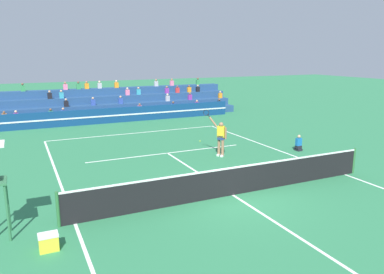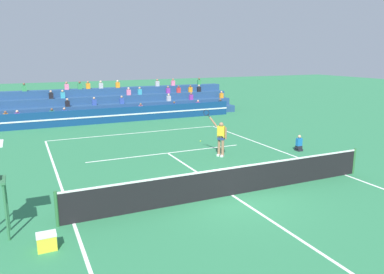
{
  "view_description": "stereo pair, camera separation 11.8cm",
  "coord_description": "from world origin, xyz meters",
  "px_view_note": "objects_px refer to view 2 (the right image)",
  "views": [
    {
      "loc": [
        -6.73,
        -10.86,
        4.99
      ],
      "look_at": [
        0.66,
        4.87,
        1.1
      ],
      "focal_mm": 35.0,
      "sensor_mm": 36.0,
      "label": 1
    },
    {
      "loc": [
        -6.63,
        -10.91,
        4.99
      ],
      "look_at": [
        0.66,
        4.87,
        1.1
      ],
      "focal_mm": 35.0,
      "sensor_mm": 36.0,
      "label": 2
    }
  ],
  "objects_px": {
    "tennis_player": "(221,137)",
    "tennis_ball": "(200,141)",
    "ball_kid_courtside": "(299,145)",
    "equipment_cooler": "(47,242)"
  },
  "relations": [
    {
      "from": "tennis_player",
      "to": "equipment_cooler",
      "type": "xyz_separation_m",
      "value": [
        -8.51,
        -6.09,
        -0.76
      ]
    },
    {
      "from": "ball_kid_courtside",
      "to": "tennis_ball",
      "type": "bearing_deg",
      "value": 133.01
    },
    {
      "from": "ball_kid_courtside",
      "to": "tennis_player",
      "type": "xyz_separation_m",
      "value": [
        -4.24,
        0.81,
        0.65
      ]
    },
    {
      "from": "ball_kid_courtside",
      "to": "equipment_cooler",
      "type": "bearing_deg",
      "value": -157.52
    },
    {
      "from": "tennis_player",
      "to": "equipment_cooler",
      "type": "bearing_deg",
      "value": -144.4
    },
    {
      "from": "tennis_player",
      "to": "tennis_ball",
      "type": "xyz_separation_m",
      "value": [
        0.48,
        3.22,
        -0.95
      ]
    },
    {
      "from": "ball_kid_courtside",
      "to": "tennis_player",
      "type": "height_order",
      "value": "tennis_player"
    },
    {
      "from": "ball_kid_courtside",
      "to": "tennis_ball",
      "type": "xyz_separation_m",
      "value": [
        -3.76,
        4.04,
        -0.3
      ]
    },
    {
      "from": "ball_kid_courtside",
      "to": "equipment_cooler",
      "type": "height_order",
      "value": "ball_kid_courtside"
    },
    {
      "from": "tennis_player",
      "to": "ball_kid_courtside",
      "type": "bearing_deg",
      "value": -10.87
    }
  ]
}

